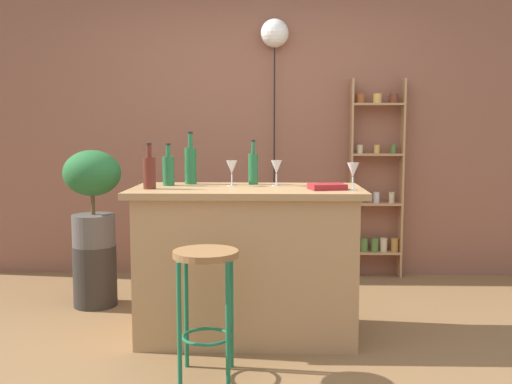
# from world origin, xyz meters

# --- Properties ---
(ground) EXTENTS (12.00, 12.00, 0.00)m
(ground) POSITION_xyz_m (0.00, 0.00, 0.00)
(ground) COLOR brown
(back_wall) EXTENTS (6.40, 0.10, 2.80)m
(back_wall) POSITION_xyz_m (0.00, 1.95, 1.40)
(back_wall) COLOR #8C5642
(back_wall) RESTS_ON ground
(kitchen_counter) EXTENTS (1.44, 0.71, 0.95)m
(kitchen_counter) POSITION_xyz_m (0.00, 0.30, 0.48)
(kitchen_counter) COLOR tan
(kitchen_counter) RESTS_ON ground
(bar_stool) EXTENTS (0.34, 0.34, 0.68)m
(bar_stool) POSITION_xyz_m (-0.19, -0.34, 0.51)
(bar_stool) COLOR #196642
(bar_stool) RESTS_ON ground
(spice_shelf) EXTENTS (0.46, 0.12, 1.74)m
(spice_shelf) POSITION_xyz_m (1.07, 1.82, 0.84)
(spice_shelf) COLOR tan
(spice_shelf) RESTS_ON ground
(plant_stool) EXTENTS (0.32, 0.32, 0.45)m
(plant_stool) POSITION_xyz_m (-1.16, 0.90, 0.23)
(plant_stool) COLOR #2D2823
(plant_stool) RESTS_ON ground
(potted_plant) EXTENTS (0.42, 0.38, 0.71)m
(potted_plant) POSITION_xyz_m (-1.16, 0.90, 0.86)
(potted_plant) COLOR #514C47
(potted_plant) RESTS_ON plant_stool
(bottle_olive_oil) EXTENTS (0.08, 0.08, 0.27)m
(bottle_olive_oil) POSITION_xyz_m (-0.51, 0.43, 1.05)
(bottle_olive_oil) COLOR #236638
(bottle_olive_oil) RESTS_ON kitchen_counter
(bottle_soda_blue) EXTENTS (0.08, 0.08, 0.35)m
(bottle_soda_blue) POSITION_xyz_m (-0.38, 0.53, 1.08)
(bottle_soda_blue) COLOR #236638
(bottle_soda_blue) RESTS_ON kitchen_counter
(bottle_spirits_clear) EXTENTS (0.06, 0.06, 0.29)m
(bottle_spirits_clear) POSITION_xyz_m (0.03, 0.52, 1.06)
(bottle_spirits_clear) COLOR #236638
(bottle_spirits_clear) RESTS_ON kitchen_counter
(bottle_wine_red) EXTENTS (0.08, 0.08, 0.28)m
(bottle_wine_red) POSITION_xyz_m (-0.59, 0.21, 1.05)
(bottle_wine_red) COLOR #5B2319
(bottle_wine_red) RESTS_ON kitchen_counter
(wine_glass_left) EXTENTS (0.07, 0.07, 0.16)m
(wine_glass_left) POSITION_xyz_m (0.18, 0.43, 1.06)
(wine_glass_left) COLOR silver
(wine_glass_left) RESTS_ON kitchen_counter
(wine_glass_center) EXTENTS (0.07, 0.07, 0.16)m
(wine_glass_center) POSITION_xyz_m (-0.10, 0.40, 1.06)
(wine_glass_center) COLOR silver
(wine_glass_center) RESTS_ON kitchen_counter
(wine_glass_right) EXTENTS (0.07, 0.07, 0.16)m
(wine_glass_right) POSITION_xyz_m (0.64, 0.18, 1.06)
(wine_glass_right) COLOR silver
(wine_glass_right) RESTS_ON kitchen_counter
(cookbook) EXTENTS (0.24, 0.19, 0.03)m
(cookbook) POSITION_xyz_m (0.49, 0.20, 0.96)
(cookbook) COLOR maroon
(cookbook) RESTS_ON kitchen_counter
(pendant_globe_light) EXTENTS (0.24, 0.24, 2.25)m
(pendant_globe_light) POSITION_xyz_m (0.18, 1.84, 2.11)
(pendant_globe_light) COLOR black
(pendant_globe_light) RESTS_ON ground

